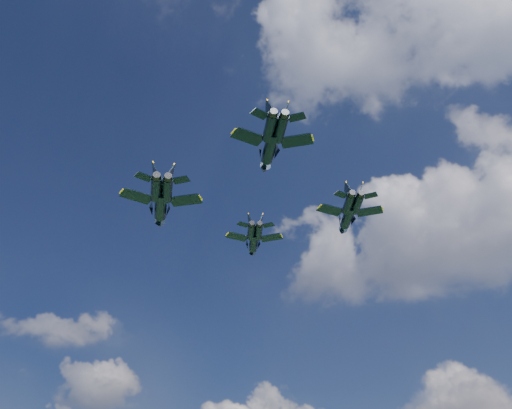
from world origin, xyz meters
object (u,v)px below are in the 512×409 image
at_px(jet_slot, 270,149).
at_px(jet_lead, 254,242).
at_px(jet_left, 161,207).
at_px(jet_right, 347,217).

bearing_deg(jet_slot, jet_lead, 86.98).
height_order(jet_lead, jet_left, jet_lead).
bearing_deg(jet_left, jet_slot, -42.97).
xyz_separation_m(jet_left, jet_slot, (21.76, -1.42, 2.91)).
bearing_deg(jet_lead, jet_right, -46.34).
bearing_deg(jet_right, jet_lead, 133.06).
relative_size(jet_right, jet_slot, 0.92).
distance_m(jet_right, jet_slot, 20.70).
relative_size(jet_lead, jet_left, 0.84).
relative_size(jet_lead, jet_slot, 0.90).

